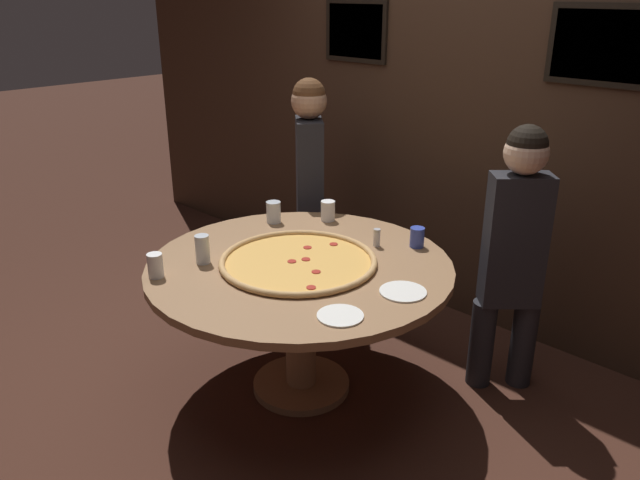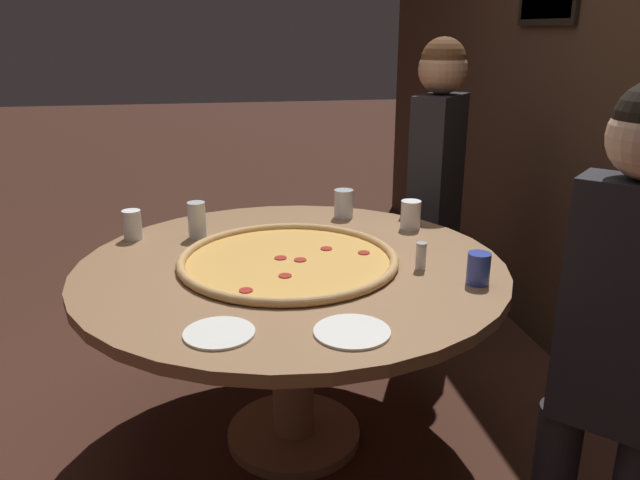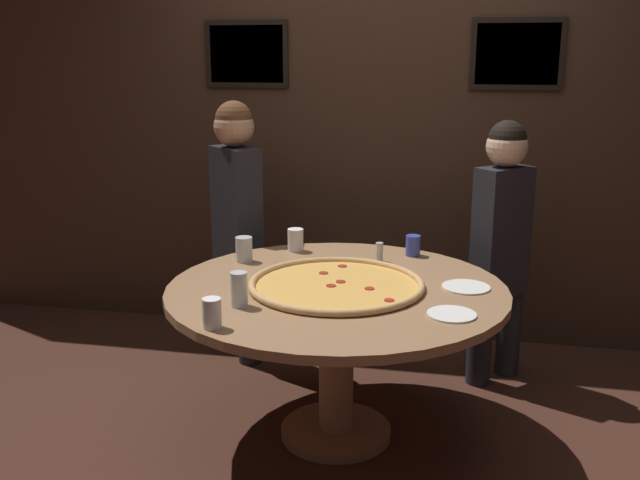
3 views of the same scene
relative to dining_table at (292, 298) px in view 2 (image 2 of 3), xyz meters
name	(u,v)px [view 2 (image 2 of 3)]	position (x,y,z in m)	size (l,w,h in m)	color
ground_plane	(294,437)	(0.00, 0.00, -0.60)	(24.00, 24.00, 0.00)	#422319
dining_table	(292,298)	(0.00, 0.00, 0.00)	(1.53, 1.53, 0.74)	#936B47
giant_pizza	(288,260)	(0.00, -0.01, 0.15)	(0.79, 0.79, 0.03)	#E5A84C
drink_cup_centre_back	(197,220)	(-0.35, -0.33, 0.21)	(0.07, 0.07, 0.15)	silver
drink_cup_beside_pizza	(478,269)	(0.30, 0.58, 0.19)	(0.08, 0.08, 0.11)	#384CB7
drink_cup_near_right	(344,204)	(-0.53, 0.30, 0.20)	(0.08, 0.08, 0.12)	silver
drink_cup_by_shaker	(411,215)	(-0.32, 0.55, 0.20)	(0.08, 0.08, 0.12)	white
drink_cup_far_right	(132,225)	(-0.38, -0.59, 0.19)	(0.07, 0.07, 0.12)	white
white_plate_far_back	(352,332)	(0.57, 0.09, 0.14)	(0.21, 0.21, 0.01)	white
white_plate_right_side	(219,333)	(0.51, -0.27, 0.14)	(0.20, 0.20, 0.01)	white
condiment_shaker	(421,256)	(0.14, 0.44, 0.18)	(0.04, 0.04, 0.10)	silver
diner_side_left	(622,319)	(0.75, 0.78, 0.20)	(0.35, 0.34, 1.43)	#232328
diner_far_right	(436,178)	(-0.72, 0.80, 0.25)	(0.37, 0.35, 1.50)	#232328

